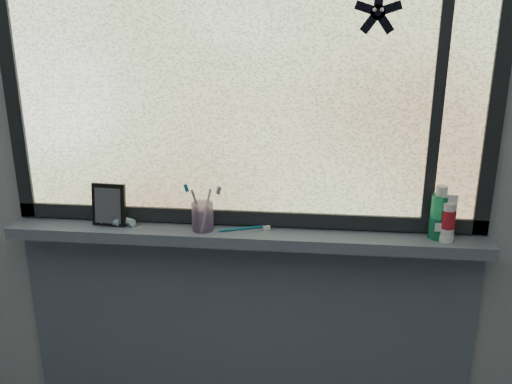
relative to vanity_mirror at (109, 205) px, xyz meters
The scene contains 15 objects.
wall_back 0.49m from the vanity_mirror, ahead, with size 3.00×0.01×2.50m, color #9EA3A8.
windowsill 0.47m from the vanity_mirror, ahead, with size 1.62×0.14×0.04m, color #525D6E.
sill_apron 0.76m from the vanity_mirror, ahead, with size 1.62×0.02×0.98m, color #525D6E.
window_pane 0.64m from the vanity_mirror, ahead, with size 1.50×0.01×1.00m, color silver.
frame_bottom 0.47m from the vanity_mirror, ahead, with size 1.60×0.03×0.05m, color black.
frame_left 0.54m from the vanity_mirror, behind, with size 0.05×0.03×1.10m, color black.
frame_right 1.31m from the vanity_mirror, ahead, with size 0.05×0.03×1.10m, color black.
frame_mullion 1.15m from the vanity_mirror, ahead, with size 0.04×0.03×1.00m, color black.
starfish_sticker 1.07m from the vanity_mirror, ahead, with size 0.15×0.02×0.15m, color black, non-canonical shape.
vanity_mirror is the anchor object (origin of this frame).
toothpaste_tube 0.06m from the vanity_mirror, ahead, with size 0.19×0.04×0.03m, color white, non-canonical shape.
toothbrush_cup 0.33m from the vanity_mirror, ahead, with size 0.07×0.07×0.09m, color #B494C4.
toothbrush_lying 0.46m from the vanity_mirror, ahead, with size 0.19×0.02×0.01m, color #0E647E, non-canonical shape.
mouthwash_bottle 1.10m from the vanity_mirror, ahead, with size 0.06×0.06×0.15m, color #1E9B68.
cream_tube 1.12m from the vanity_mirror, ahead, with size 0.04×0.04×0.11m, color silver.
Camera 1 is at (0.23, -0.52, 1.76)m, focal length 40.00 mm.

